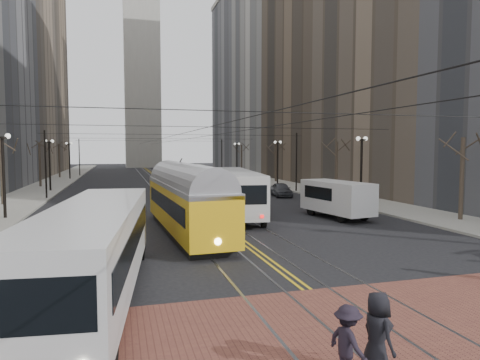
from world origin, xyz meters
TOP-DOWN VIEW (x-y plane):
  - ground at (0.00, 0.00)m, footprint 260.00×260.00m
  - sidewalk_left at (-15.00, 45.00)m, footprint 5.00×140.00m
  - sidewalk_right at (15.00, 45.00)m, footprint 5.00×140.00m
  - crosswalk_band at (0.00, -4.00)m, footprint 25.00×6.00m
  - streetcar_rails at (0.00, 45.00)m, footprint 4.80×130.00m
  - centre_lines at (0.00, 45.00)m, footprint 0.42×130.00m
  - building_left_far at (-25.50, 86.00)m, footprint 16.00×20.00m
  - building_right_mid at (25.50, 46.00)m, footprint 16.00×20.00m
  - building_right_midfar at (27.50, 66.00)m, footprint 20.00×20.00m
  - building_right_far at (25.50, 86.00)m, footprint 16.00×20.00m
  - clock_tower at (0.00, 102.00)m, footprint 12.00×12.00m
  - lamp_posts at (-0.00, 28.75)m, footprint 27.60×57.20m
  - street_trees at (0.00, 35.25)m, footprint 31.68×53.28m
  - trolley_wires at (0.00, 34.83)m, footprint 25.96×120.00m
  - transit_bus at (-6.94, 0.00)m, footprint 3.90×12.31m
  - streetcar at (-2.50, 9.97)m, footprint 3.15×13.33m
  - rear_bus at (1.80, 15.58)m, footprint 4.33×12.70m
  - cargo_van at (8.47, 12.58)m, footprint 3.14×6.08m
  - sedan_grey at (9.70, 26.37)m, footprint 2.20×4.32m
  - sedan_silver at (6.90, 41.99)m, footprint 1.45×4.15m
  - pedestrian_a at (-0.92, -6.50)m, footprint 0.62×0.92m
  - pedestrian_d at (-1.63, -6.50)m, footprint 0.82×1.15m

SIDE VIEW (x-z plane):
  - ground at x=0.00m, z-range 0.00..0.00m
  - streetcar_rails at x=0.00m, z-range 0.00..0.01m
  - crosswalk_band at x=0.00m, z-range 0.00..0.01m
  - centre_lines at x=0.00m, z-range 0.01..0.01m
  - sidewalk_left at x=-15.00m, z-range 0.00..0.15m
  - sidewalk_right at x=15.00m, z-range 0.00..0.15m
  - sedan_silver at x=6.90m, z-range 0.00..1.37m
  - sedan_grey at x=9.70m, z-range 0.00..1.41m
  - pedestrian_d at x=-1.63m, z-range 0.01..1.61m
  - pedestrian_a at x=-0.92m, z-range 0.01..1.83m
  - cargo_van at x=8.47m, z-range 0.00..2.56m
  - transit_bus at x=-6.94m, z-range 0.00..3.03m
  - streetcar at x=-2.50m, z-range 0.00..3.12m
  - rear_bus at x=1.80m, z-range 0.00..3.25m
  - street_trees at x=0.00m, z-range 0.00..5.60m
  - lamp_posts at x=0.00m, z-range 0.00..5.60m
  - trolley_wires at x=0.00m, z-range 0.47..7.07m
  - building_right_mid at x=25.50m, z-range 0.00..34.00m
  - building_left_far at x=-25.50m, z-range 0.00..40.00m
  - building_right_far at x=25.50m, z-range 0.00..40.00m
  - building_right_midfar at x=27.50m, z-range 0.00..52.00m
  - clock_tower at x=0.00m, z-range 2.96..68.96m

